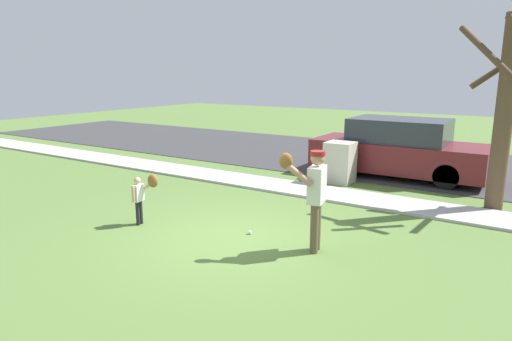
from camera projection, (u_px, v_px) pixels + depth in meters
The scene contains 9 objects.
ground_plane at pixel (317, 194), 10.79m from camera, with size 48.00×48.00×0.00m, color #567538.
sidewalk_strip at pixel (319, 192), 10.86m from camera, with size 36.00×1.20×0.06m, color #B2B2AD.
road_surface at pixel (381, 160), 14.98m from camera, with size 36.00×6.80×0.02m, color #38383A.
person_adult at pixel (314, 190), 7.12m from camera, with size 0.67×0.71×1.69m.
person_child at pixel (143, 192), 8.51m from camera, with size 0.43×0.44×0.99m.
baseball at pixel (250, 232), 8.10m from camera, with size 0.07×0.07×0.07m, color white.
utility_cabinet at pixel (340, 162), 11.83m from camera, with size 0.72×0.67×1.10m, color beige.
street_tree_near at pixel (505, 107), 9.11m from camera, with size 1.84×1.88×4.07m.
parked_suv_maroon at pixel (398, 149), 12.50m from camera, with size 4.70×1.90×1.63m.
Camera 1 is at (4.35, -6.08, 2.90)m, focal length 31.02 mm.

